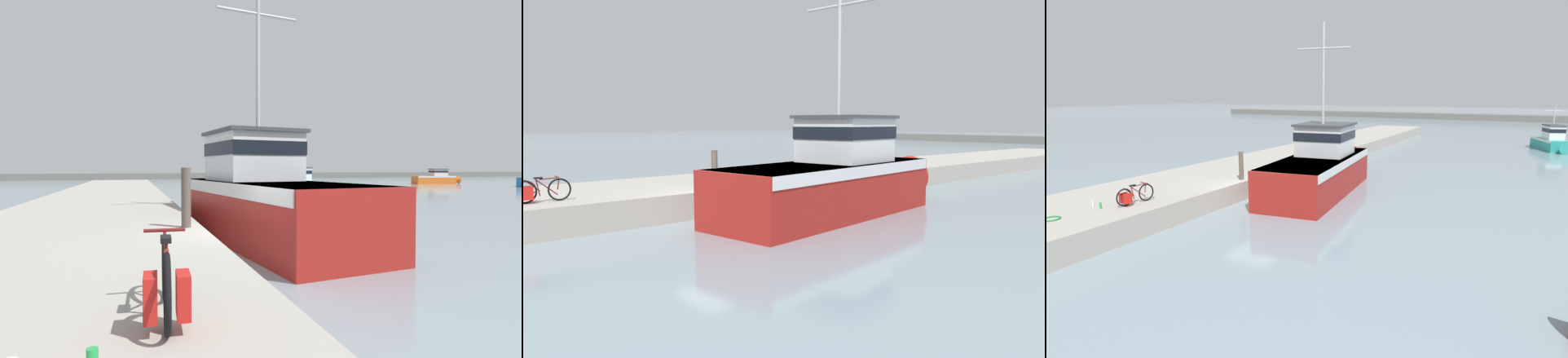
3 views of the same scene
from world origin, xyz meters
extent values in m
plane|color=gray|center=(0.00, 0.00, 0.00)|extent=(320.00, 320.00, 0.00)
cube|color=#A39E93|center=(-4.00, 0.00, 0.49)|extent=(5.85, 80.00, 0.97)
cube|color=maroon|center=(1.53, 3.67, 0.98)|extent=(4.44, 9.94, 1.95)
cone|color=maroon|center=(0.82, 9.30, 0.98)|extent=(2.05, 1.95, 1.85)
cube|color=silver|center=(1.53, 3.67, 1.76)|extent=(4.48, 9.76, 0.39)
cube|color=silver|center=(1.38, 4.86, 2.77)|extent=(2.96, 3.27, 1.63)
cube|color=black|center=(1.38, 4.86, 3.05)|extent=(3.02, 3.33, 0.46)
cube|color=#3D4247|center=(1.38, 4.86, 3.64)|extent=(3.20, 3.53, 0.12)
cylinder|color=#B2B2B7|center=(1.44, 4.42, 6.34)|extent=(0.14, 0.14, 5.27)
cylinder|color=#B2B2B7|center=(1.44, 4.42, 7.66)|extent=(2.93, 0.46, 0.10)
cube|color=teal|center=(13.50, 30.11, 0.53)|extent=(3.27, 5.52, 1.06)
cone|color=teal|center=(14.46, 27.16, 0.53)|extent=(1.25, 1.21, 1.01)
cube|color=white|center=(13.50, 30.11, 0.96)|extent=(3.27, 5.43, 0.21)
cube|color=white|center=(13.70, 29.48, 1.70)|extent=(1.90, 2.24, 1.27)
cube|color=black|center=(13.70, 29.48, 1.92)|extent=(1.94, 2.28, 0.36)
cube|color=#3D4247|center=(13.70, 29.48, 2.39)|extent=(2.05, 2.41, 0.12)
cylinder|color=#B2B2B7|center=(13.61, 29.75, 3.29)|extent=(0.14, 0.14, 1.68)
cylinder|color=#B2B2B7|center=(13.61, 29.75, 3.71)|extent=(1.50, 0.57, 0.10)
torus|color=black|center=(-2.42, -5.44, 1.33)|extent=(0.09, 0.72, 0.71)
torus|color=black|center=(-2.36, -4.44, 1.33)|extent=(0.09, 0.72, 0.71)
cylinder|color=maroon|center=(-2.41, -5.28, 1.25)|extent=(0.05, 0.34, 0.19)
cylinder|color=maroon|center=(-2.40, -5.07, 1.44)|extent=(0.04, 0.14, 0.54)
cylinder|color=maroon|center=(-2.41, -5.23, 1.52)|extent=(0.06, 0.45, 0.40)
cylinder|color=maroon|center=(-2.38, -4.81, 1.43)|extent=(0.07, 0.64, 0.55)
cylinder|color=maroon|center=(-2.38, -4.76, 1.70)|extent=(0.06, 0.52, 0.05)
cylinder|color=maroon|center=(-2.37, -4.47, 1.51)|extent=(0.04, 0.10, 0.36)
cylinder|color=maroon|center=(-2.37, -4.50, 1.74)|extent=(0.44, 0.06, 0.04)
cube|color=black|center=(-2.40, -5.05, 1.74)|extent=(0.11, 0.24, 0.05)
cube|color=red|center=(-2.55, -5.39, 1.29)|extent=(0.14, 0.33, 0.39)
cube|color=red|center=(-2.27, -5.40, 1.29)|extent=(0.14, 0.33, 0.39)
cylinder|color=#51473D|center=(-1.48, 0.84, 1.69)|extent=(0.23, 0.23, 1.44)
torus|color=#197A2D|center=(-3.26, -7.82, 1.00)|extent=(0.60, 0.60, 0.05)
cylinder|color=silver|center=(-3.43, -6.11, 1.09)|extent=(0.06, 0.06, 0.24)
cylinder|color=green|center=(-2.96, -6.12, 1.09)|extent=(0.08, 0.08, 0.24)
camera|label=1|loc=(-2.69, -8.99, 2.42)|focal=28.00mm
camera|label=2|loc=(14.23, -9.76, 3.44)|focal=35.00mm
camera|label=3|loc=(11.15, -15.70, 5.30)|focal=28.00mm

